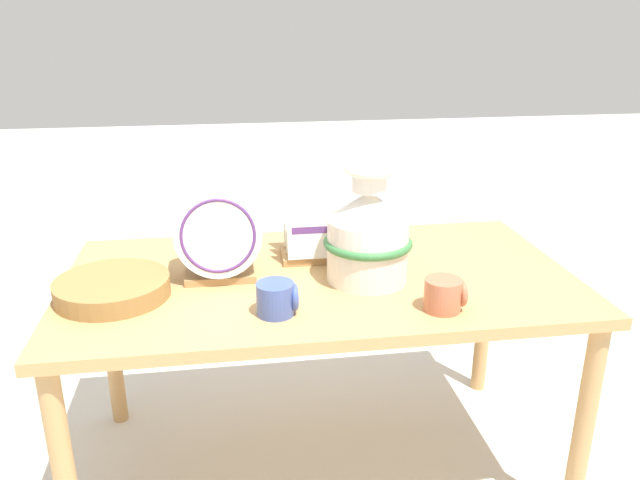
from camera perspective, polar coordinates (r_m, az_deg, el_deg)
ground_plane at (r=2.25m, az=0.00°, el=-19.72°), size 14.00×14.00×0.00m
display_table at (r=1.91m, az=0.00°, el=-5.19°), size 1.51×0.82×0.70m
ceramic_vase at (r=1.80m, az=4.41°, el=0.62°), size 0.26×0.26×0.34m
dish_rack_round_plates at (r=1.84m, az=-9.25°, el=0.11°), size 0.25×0.17×0.27m
dish_rack_square_plates at (r=1.99m, az=-0.56°, el=0.14°), size 0.21×0.16×0.20m
wicker_charger_stack at (r=1.82m, az=-18.46°, el=-4.17°), size 0.31×0.31×0.05m
mug_cobalt_glaze at (r=1.63m, az=-3.93°, el=-5.36°), size 0.11×0.10×0.09m
mug_terracotta_glaze at (r=1.68m, az=11.32°, el=-4.91°), size 0.11×0.10×0.09m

